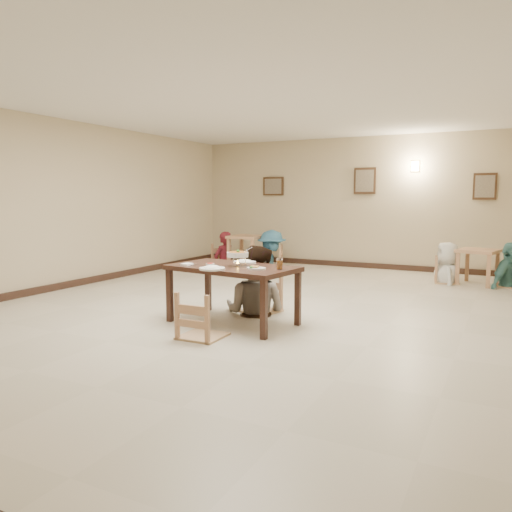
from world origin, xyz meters
The scene contains 31 objects.
floor centered at (0.00, 0.00, 0.00)m, with size 10.00×10.00×0.00m, color beige.
ceiling centered at (0.00, 0.00, 3.00)m, with size 10.00×10.00×0.00m, color silver.
wall_back centered at (0.00, 5.00, 1.50)m, with size 10.00×10.00×0.00m, color #C9B691.
wall_left centered at (-4.00, 0.00, 1.50)m, with size 10.00×10.00×0.00m, color #C9B691.
baseboard_back centered at (0.00, 4.97, 0.06)m, with size 8.00×0.06×0.12m, color #311E16.
baseboard_left centered at (-3.97, 0.00, 0.06)m, with size 0.06×10.00×0.12m, color #311E16.
picture_a centered at (-2.20, 4.96, 1.90)m, with size 0.55×0.04×0.45m.
picture_b centered at (0.10, 4.96, 2.00)m, with size 0.50×0.04×0.60m.
picture_c centered at (2.60, 4.96, 1.85)m, with size 0.45×0.04×0.55m.
wall_sconce centered at (1.20, 4.96, 2.30)m, with size 0.16×0.05×0.22m, color #FFD88C.
main_table centered at (-0.05, -0.87, 0.67)m, with size 1.71×1.11×0.75m.
chair_far centered at (-0.01, -0.13, 0.50)m, with size 0.47×0.47×1.00m.
chair_near centered at (-0.04, -1.61, 0.52)m, with size 0.49×0.49×1.04m.
main_diner centered at (-0.05, -0.22, 0.96)m, with size 0.93×0.73×1.92m, color gray.
curry_warmer centered at (0.01, -0.84, 0.90)m, with size 0.31×0.28×0.25m.
rice_plate_far centered at (-0.04, -0.56, 0.77)m, with size 0.32×0.32×0.07m.
rice_plate_near centered at (-0.11, -1.28, 0.77)m, with size 0.32×0.32×0.07m.
fried_plate centered at (0.36, -1.01, 0.77)m, with size 0.25×0.25×0.05m.
chili_dish centered at (-0.36, -0.92, 0.76)m, with size 0.11×0.11×0.02m.
napkin_cutlery centered at (-0.59, -1.10, 0.77)m, with size 0.14×0.22×0.03m.
drink_glass centered at (0.62, -0.90, 0.82)m, with size 0.07×0.07×0.15m.
bg_table_left centered at (-2.36, 3.85, 0.60)m, with size 0.74×0.74×0.74m.
bg_table_right centered at (2.60, 3.73, 0.53)m, with size 0.80×0.80×0.67m.
bg_chair_ll centered at (-2.97, 3.84, 0.49)m, with size 0.46×0.46×0.98m.
bg_chair_lr centered at (-1.75, 3.91, 0.51)m, with size 0.48×0.48×1.02m.
bg_chair_rl centered at (2.08, 3.66, 0.47)m, with size 0.44×0.44×0.94m.
bg_chair_rr centered at (3.12, 3.71, 0.45)m, with size 0.43×0.43×0.91m.
bg_diner_a centered at (-2.97, 3.84, 0.82)m, with size 0.59×0.39×1.63m, color maroon.
bg_diner_b centered at (-1.75, 3.91, 0.89)m, with size 1.14×0.66×1.77m, color teal.
bg_diner_c centered at (2.08, 3.66, 0.78)m, with size 0.76×0.50×1.56m, color silver.
bg_diner_d centered at (3.12, 3.71, 0.82)m, with size 0.96×0.40×1.64m, color teal.
Camera 1 is at (3.10, -6.39, 1.63)m, focal length 35.00 mm.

